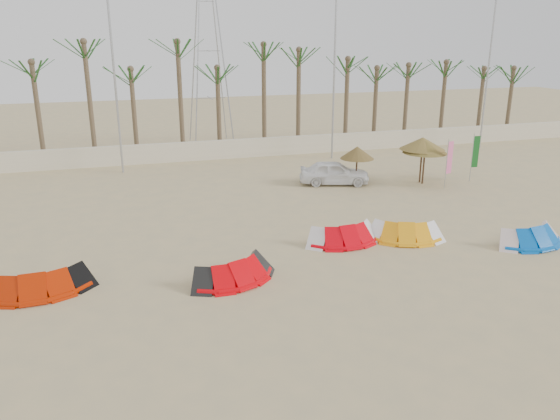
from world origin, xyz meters
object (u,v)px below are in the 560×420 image
object	(u,v)px
kite_red_left	(35,278)
car	(334,173)
kite_red_mid	(233,268)
kite_blue	(527,233)
parasol_left	(357,153)
parasol_right	(425,147)
kite_orange	(402,229)
parasol_mid	(423,143)
kite_red_right	(342,232)

from	to	relation	value
kite_red_left	car	distance (m)	17.71
kite_red_mid	kite_blue	world-z (taller)	same
kite_red_mid	kite_blue	distance (m)	12.36
parasol_left	kite_red_left	bearing A→B (deg)	-149.82
parasol_left	parasol_right	size ratio (longest dim) A/B	0.87
kite_orange	parasol_mid	bearing A→B (deg)	54.94
kite_red_left	car	xyz separation A→B (m)	(14.80, 9.73, 0.25)
kite_red_left	kite_red_right	bearing A→B (deg)	5.93
kite_red_right	kite_blue	bearing A→B (deg)	-18.33
kite_blue	parasol_left	bearing A→B (deg)	105.61
kite_red_right	parasol_left	world-z (taller)	parasol_left
kite_red_left	kite_orange	xyz separation A→B (m)	(14.21, 0.79, -0.00)
kite_red_right	parasol_right	world-z (taller)	parasol_right
parasol_mid	parasol_right	xyz separation A→B (m)	(0.01, -0.29, -0.15)
kite_red_left	kite_blue	distance (m)	18.94
kite_red_right	parasol_mid	size ratio (longest dim) A/B	1.25
parasol_mid	parasol_right	world-z (taller)	parasol_mid
kite_red_mid	car	world-z (taller)	car
kite_orange	parasol_right	world-z (taller)	parasol_right
parasol_left	kite_blue	bearing A→B (deg)	-74.39
kite_red_mid	car	distance (m)	13.59
parasol_left	car	size ratio (longest dim) A/B	0.56
kite_blue	car	distance (m)	11.66
kite_red_left	kite_red_right	distance (m)	11.73
kite_orange	kite_red_left	bearing A→B (deg)	-176.82
kite_red_right	kite_blue	xyz separation A→B (m)	(7.23, -2.40, -0.00)
kite_red_right	parasol_left	size ratio (longest dim) A/B	1.50
kite_blue	parasol_left	xyz separation A→B (m)	(-2.93, 10.47, 1.44)
kite_orange	kite_red_mid	bearing A→B (deg)	-166.43
kite_red_left	parasol_right	bearing A→B (deg)	22.94
kite_blue	parasol_left	distance (m)	10.97
kite_red_left	kite_red_mid	bearing A→B (deg)	-9.20
parasol_left	car	xyz separation A→B (m)	(-1.17, 0.44, -1.18)
kite_blue	car	size ratio (longest dim) A/B	0.83
kite_orange	kite_blue	xyz separation A→B (m)	(4.69, -1.97, 0.00)
kite_red_mid	parasol_left	world-z (taller)	parasol_left
kite_orange	car	size ratio (longest dim) A/B	0.88
kite_red_right	car	size ratio (longest dim) A/B	0.84
parasol_left	car	bearing A→B (deg)	159.47
kite_red_right	kite_orange	world-z (taller)	same
kite_orange	parasol_left	size ratio (longest dim) A/B	1.58
kite_red_left	parasol_left	distance (m)	18.53
kite_red_left	parasol_mid	world-z (taller)	parasol_mid
kite_red_left	parasol_right	size ratio (longest dim) A/B	1.47
car	kite_blue	bearing A→B (deg)	-142.16
kite_orange	kite_blue	size ratio (longest dim) A/B	1.07
kite_red_mid	kite_orange	size ratio (longest dim) A/B	1.02
kite_red_left	kite_red_right	world-z (taller)	same
kite_red_mid	kite_orange	xyz separation A→B (m)	(7.66, 1.85, -0.00)
parasol_right	kite_red_mid	bearing A→B (deg)	-144.48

